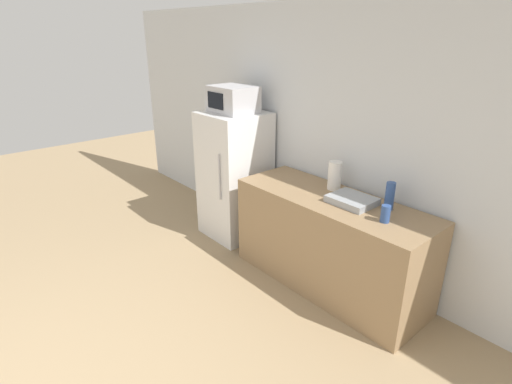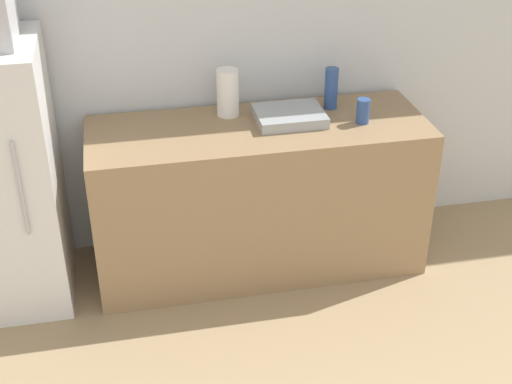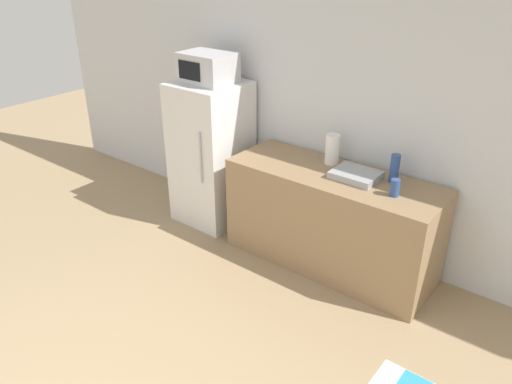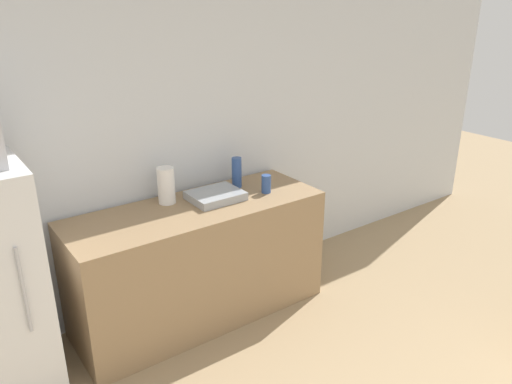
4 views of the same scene
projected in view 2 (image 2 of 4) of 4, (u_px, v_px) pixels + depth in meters
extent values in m
cube|color=silver|center=(222.00, 38.00, 4.07)|extent=(8.00, 0.06, 2.60)
cylinder|color=#B7B7BC|center=(20.00, 189.00, 3.47)|extent=(0.02, 0.02, 0.52)
cube|color=#937551|center=(259.00, 197.00, 4.18)|extent=(1.91, 0.68, 0.91)
cube|color=#9EA3A8|center=(289.00, 116.00, 4.00)|extent=(0.38, 0.31, 0.06)
cylinder|color=#2D4C8C|center=(331.00, 88.00, 4.11)|extent=(0.08, 0.08, 0.24)
cylinder|color=#2D4C8C|center=(363.00, 111.00, 3.96)|extent=(0.07, 0.07, 0.14)
cylinder|color=white|center=(228.00, 93.00, 4.02)|extent=(0.13, 0.13, 0.27)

